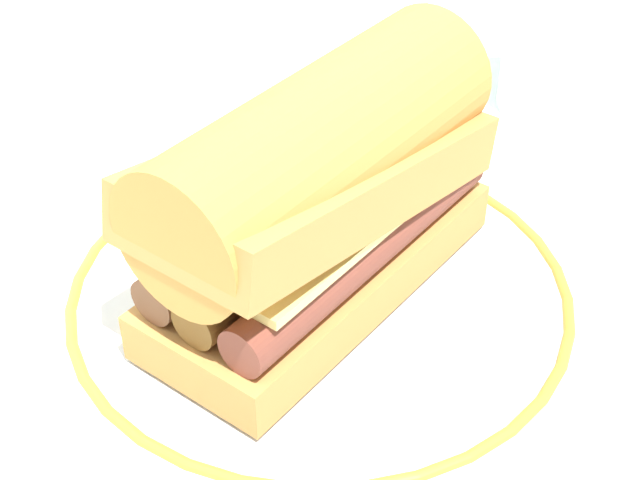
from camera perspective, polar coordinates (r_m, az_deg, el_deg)
The scene contains 4 objects.
ground_plane at distance 0.48m, azimuth 0.87°, elevation -6.85°, with size 1.50×1.50×0.00m, color white.
plate at distance 0.50m, azimuth 0.00°, elevation -3.34°, with size 0.29×0.29×0.01m.
sausage_sandwich at distance 0.46m, azimuth 0.00°, elevation 3.04°, with size 0.20×0.08×0.12m.
drinking_glass at distance 0.68m, azimuth 13.85°, elevation 11.26°, with size 0.07×0.07×0.11m.
Camera 1 is at (-0.28, -0.20, 0.34)m, focal length 53.72 mm.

